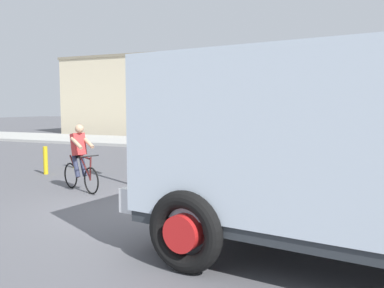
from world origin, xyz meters
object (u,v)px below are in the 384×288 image
Objects in this scene: cyclist at (80,158)px; car_white_mid at (264,145)px; bollard_far at (75,155)px; truck_foreground at (335,145)px; pedestrian_near_kerb at (266,139)px; traffic_light_pole at (139,110)px; bollard_near at (46,160)px.

car_white_mid is (3.42, 5.67, -0.05)m from cyclist.
car_white_mid is at bearing 23.48° from bollard_far.
truck_foreground reaches higher than bollard_far.
car_white_mid is 4.60× the size of bollard_far.
pedestrian_near_kerb reaches higher than car_white_mid.
bollard_far is at bearing 148.65° from truck_foreground.
cyclist reaches higher than pedestrian_near_kerb.
bollard_far is at bearing 153.69° from traffic_light_pole.
pedestrian_near_kerb is at bearing 107.80° from truck_foreground.
car_white_mid reaches higher than bollard_far.
traffic_light_pole reaches higher than bollard_far.
traffic_light_pole is 7.42m from pedestrian_near_kerb.
cyclist reaches higher than bollard_near.
traffic_light_pole is 3.56× the size of bollard_far.
truck_foreground is 3.31× the size of cyclist.
cyclist is at bearing -109.38° from pedestrian_near_kerb.
pedestrian_near_kerb is at bearing 75.91° from traffic_light_pole.
cyclist is at bearing -30.78° from bollard_near.
truck_foreground is 1.38× the size of car_white_mid.
truck_foreground reaches higher than bollard_near.
traffic_light_pole is at bearing -116.94° from car_white_mid.
bollard_near is at bearing -146.45° from car_white_mid.
bollard_far is (-9.04, 5.50, -1.22)m from truck_foreground.
truck_foreground reaches higher than cyclist.
truck_foreground reaches higher than pedestrian_near_kerb.
bollard_near is (-5.59, -6.62, -0.40)m from pedestrian_near_kerb.
bollard_far is (-2.70, 3.01, -0.41)m from cyclist.
traffic_light_pole is 5.25m from car_white_mid.
cyclist is 1.06× the size of pedestrian_near_kerb.
truck_foreground is 6.33× the size of bollard_far.
cyclist is 8.72m from pedestrian_near_kerb.
traffic_light_pole is at bearing -26.31° from bollard_far.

